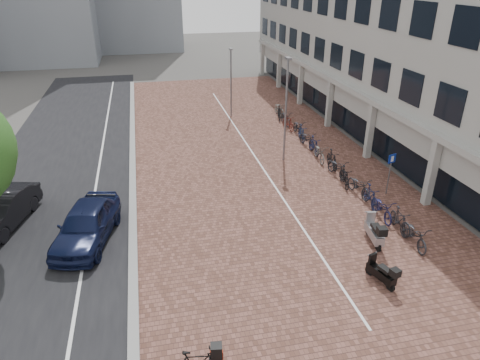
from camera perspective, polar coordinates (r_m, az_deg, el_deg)
name	(u,v)px	position (r m, az deg, el deg)	size (l,w,h in m)	color
ground	(276,281)	(16.35, 4.76, -13.15)	(140.00, 140.00, 0.00)	#474442
plaza_brick	(250,154)	(26.85, 1.35, 3.38)	(14.50, 42.00, 0.04)	brown
street_asphalt	(62,171)	(26.61, -22.31, 1.12)	(8.00, 50.00, 0.03)	black
curb	(133,164)	(26.15, -13.94, 2.09)	(0.35, 42.00, 0.14)	gray
lane_line	(99,167)	(26.31, -18.05, 1.59)	(0.12, 44.00, 0.00)	white
parking_line	(253,154)	(26.88, 1.76, 3.46)	(0.10, 30.00, 0.00)	white
office_building	(397,1)	(32.88, 19.94, 21.26)	(8.40, 40.00, 15.00)	#9D9D98
car_navy	(87,224)	(19.11, -19.53, -5.48)	(1.91, 4.74, 1.61)	#0E1534
car_dark	(1,211)	(21.75, -28.95, -3.59)	(1.61, 4.61, 1.52)	black
scooter_front	(374,231)	(18.82, 17.27, -6.41)	(0.54, 1.72, 1.18)	#939398
scooter_mid	(381,272)	(16.72, 18.09, -11.41)	(0.45, 1.45, 0.99)	black
parking_sign	(390,168)	(22.71, 19.16, 1.48)	(0.45, 0.16, 2.19)	slate
lamp_near	(286,112)	(25.13, 6.03, 8.89)	(0.12, 0.12, 5.99)	slate
lamp_far	(231,84)	(33.56, -1.20, 12.55)	(0.12, 0.12, 5.10)	gray
bike_row	(323,152)	(26.30, 10.80, 3.61)	(1.29, 20.41, 1.05)	#222327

